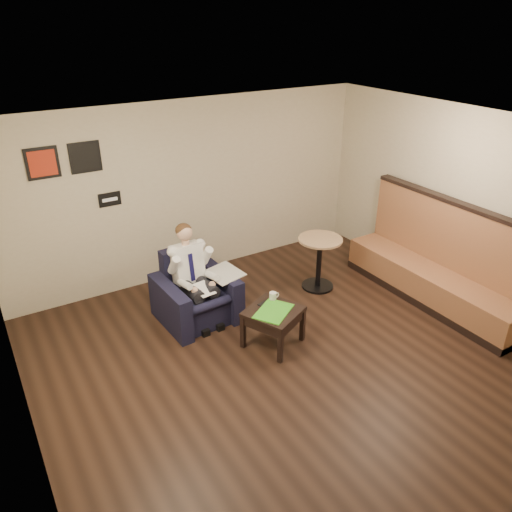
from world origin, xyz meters
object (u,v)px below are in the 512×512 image
coffee_mug (273,296)px  smartphone (264,303)px  side_table (273,327)px  green_folder (274,311)px  seated_man (200,282)px  banquette (436,255)px  cafe_table (319,263)px  armchair (196,289)px

coffee_mug → smartphone: 0.16m
side_table → green_folder: green_folder is taller
green_folder → side_table: bearing=58.6°
seated_man → smartphone: 0.94m
seated_man → coffee_mug: bearing=-48.6°
banquette → cafe_table: banquette is taller
side_table → banquette: bearing=-6.5°
smartphone → cafe_table: 1.60m
seated_man → banquette: size_ratio=0.45×
green_folder → cafe_table: cafe_table is taller
green_folder → coffee_mug: 0.29m
side_table → smartphone: bearing=97.5°
smartphone → cafe_table: (1.44, 0.68, -0.10)m
coffee_mug → green_folder: bearing=-121.4°
seated_man → smartphone: size_ratio=8.15×
armchair → green_folder: (0.57, -1.09, 0.05)m
seated_man → coffee_mug: (0.71, -0.72, -0.08)m
coffee_mug → cafe_table: cafe_table is taller
coffee_mug → cafe_table: (1.29, 0.66, -0.15)m
seated_man → banquette: 3.45m
green_folder → banquette: 2.68m
seated_man → smartphone: seated_man is taller
cafe_table → side_table: bearing=-148.3°
banquette → cafe_table: size_ratio=3.46×
side_table → smartphone: 0.33m
armchair → banquette: bearing=-26.0°
smartphone → cafe_table: size_ratio=0.19×
green_folder → banquette: bearing=-5.7°
side_table → smartphone: (-0.03, 0.19, 0.26)m
green_folder → smartphone: bearing=90.9°
smartphone → banquette: (2.66, -0.49, 0.22)m
seated_man → cafe_table: size_ratio=1.55×
armchair → cafe_table: armchair is taller
smartphone → banquette: bearing=-25.3°
green_folder → coffee_mug: size_ratio=4.74×
smartphone → banquette: size_ratio=0.06×
coffee_mug → smartphone: bearing=-172.2°
coffee_mug → seated_man: bearing=134.6°
seated_man → smartphone: (0.56, -0.74, -0.13)m
armchair → side_table: 1.23m
green_folder → coffee_mug: bearing=58.6°
seated_man → cafe_table: seated_man is taller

